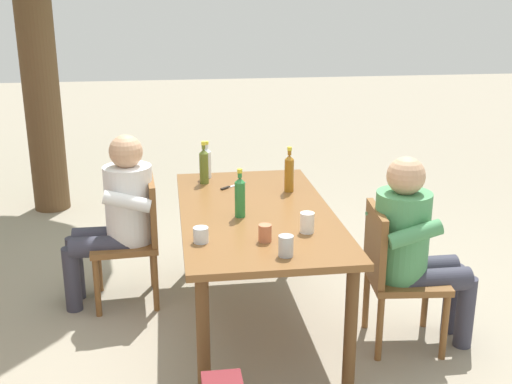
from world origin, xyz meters
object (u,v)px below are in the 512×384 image
at_px(bottle_clear, 207,162).
at_px(person_in_plaid_shirt, 118,212).
at_px(bottle_olive, 204,165).
at_px(bottle_green, 240,196).
at_px(person_in_white_shirt, 414,243).
at_px(cup_terracotta, 265,233).
at_px(table_knife, 232,186).
at_px(cup_steel, 286,246).
at_px(bottle_amber, 289,172).
at_px(cup_glass, 201,235).
at_px(chair_near_left, 394,269).
at_px(dining_table, 256,223).
at_px(chair_far_right, 136,234).
at_px(cup_white, 307,223).

bearing_deg(bottle_clear, person_in_plaid_shirt, 120.71).
xyz_separation_m(bottle_olive, bottle_green, (-0.73, -0.17, -0.00)).
distance_m(person_in_white_shirt, cup_terracotta, 0.92).
distance_m(bottle_green, table_knife, 0.63).
relative_size(bottle_olive, bottle_clear, 1.12).
relative_size(cup_steel, table_knife, 0.57).
bearing_deg(bottle_amber, cup_glass, 142.17).
height_order(person_in_plaid_shirt, table_knife, person_in_plaid_shirt).
xyz_separation_m(bottle_green, cup_steel, (-0.63, -0.16, -0.07)).
bearing_deg(table_knife, bottle_amber, -112.65).
bearing_deg(chair_near_left, cup_terracotta, 98.57).
xyz_separation_m(dining_table, cup_steel, (-0.72, -0.05, 0.14)).
bearing_deg(table_knife, person_in_white_shirt, -133.17).
height_order(bottle_amber, cup_glass, bottle_amber).
distance_m(chair_near_left, bottle_clear, 1.60).
bearing_deg(cup_steel, bottle_amber, -11.80).
bearing_deg(bottle_olive, person_in_plaid_shirt, 110.88).
relative_size(dining_table, table_knife, 9.14).
relative_size(chair_far_right, bottle_amber, 2.80).
bearing_deg(bottle_clear, cup_white, -157.86).
bearing_deg(table_knife, chair_far_right, 99.13).
relative_size(bottle_green, bottle_clear, 1.11).
distance_m(bottle_olive, cup_white, 1.16).
xyz_separation_m(bottle_olive, cup_white, (-1.04, -0.51, -0.07)).
relative_size(bottle_olive, cup_terracotta, 3.16).
bearing_deg(bottle_amber, chair_far_right, 87.29).
xyz_separation_m(cup_white, table_knife, (0.93, 0.33, -0.05)).
bearing_deg(cup_white, cup_steel, 149.96).
bearing_deg(bottle_clear, dining_table, -162.08).
bearing_deg(cup_white, bottle_green, 47.67).
height_order(dining_table, cup_glass, cup_glass).
bearing_deg(cup_steel, table_knife, 6.93).
bearing_deg(dining_table, chair_far_right, 62.10).
relative_size(dining_table, bottle_amber, 5.74).
bearing_deg(chair_far_right, chair_near_left, -117.50).
xyz_separation_m(bottle_olive, cup_glass, (-1.11, 0.09, -0.09)).
relative_size(bottle_amber, cup_glass, 3.65).
height_order(chair_near_left, bottle_green, bottle_green).
relative_size(chair_near_left, table_knife, 4.45).
relative_size(cup_white, table_knife, 0.60).
bearing_deg(dining_table, chair_near_left, -117.10).
bearing_deg(bottle_amber, cup_steel, 168.20).
bearing_deg(bottle_olive, dining_table, -155.99).
relative_size(person_in_white_shirt, cup_steel, 10.65).
distance_m(bottle_amber, table_knife, 0.43).
height_order(person_in_white_shirt, cup_steel, person_in_white_shirt).
relative_size(person_in_plaid_shirt, table_knife, 6.03).
distance_m(bottle_amber, cup_terracotta, 0.93).
bearing_deg(cup_white, bottle_amber, -3.37).
bearing_deg(chair_near_left, cup_steel, 114.79).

